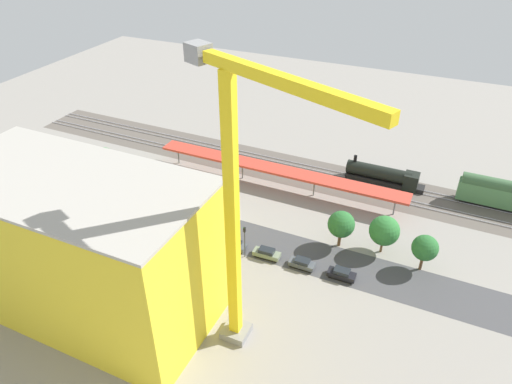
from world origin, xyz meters
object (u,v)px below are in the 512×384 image
object	(u,v)px
locomotive	(385,176)
street_tree_1	(101,163)
passenger_coach	(509,195)
parked_car_2	(267,253)
street_tree_3	(384,231)
parked_car_1	(302,264)
box_truck_0	(79,224)
tower_crane	(240,204)
parked_car_0	(342,274)
parked_car_5	(176,227)
parked_car_4	(207,238)
parked_car_3	(234,245)
traffic_light	(245,237)
box_truck_1	(78,225)
street_tree_4	(103,162)
parked_car_6	(146,221)
construction_building	(82,249)
street_tree_2	(341,224)
platform_canopy_near	(277,170)
street_tree_0	(425,248)

from	to	relation	value
locomotive	street_tree_1	size ratio (longest dim) A/B	2.01
passenger_coach	parked_car_2	bearing A→B (deg)	40.76
street_tree_3	parked_car_1	bearing A→B (deg)	39.64
box_truck_0	street_tree_3	size ratio (longest dim) A/B	1.28
passenger_coach	tower_crane	xyz separation A→B (m)	(33.66, 50.08, 19.92)
parked_car_0	street_tree_1	distance (m)	54.12
parked_car_1	parked_car_5	distance (m)	24.45
parked_car_1	parked_car_4	distance (m)	17.85
locomotive	parked_car_2	size ratio (longest dim) A/B	3.50
parked_car_3	traffic_light	size ratio (longest dim) A/B	0.68
box_truck_1	street_tree_4	world-z (taller)	street_tree_4
passenger_coach	parked_car_5	size ratio (longest dim) A/B	4.13
parked_car_1	box_truck_1	bearing A→B (deg)	10.42
locomotive	parked_car_4	world-z (taller)	locomotive
parked_car_2	parked_car_6	distance (m)	24.48
passenger_coach	construction_building	xyz separation A→B (m)	(56.99, 52.98, 7.63)
parked_car_2	street_tree_1	bearing A→B (deg)	-10.50
parked_car_4	street_tree_2	bearing A→B (deg)	-159.01
platform_canopy_near	parked_car_5	distance (m)	24.86
parked_car_0	parked_car_2	world-z (taller)	parked_car_0
parked_car_3	street_tree_1	world-z (taller)	street_tree_1
box_truck_0	parked_car_2	bearing A→B (deg)	-168.23
parked_car_6	street_tree_2	size ratio (longest dim) A/B	0.68
box_truck_0	parked_car_1	bearing A→B (deg)	-170.04
passenger_coach	construction_building	size ratio (longest dim) A/B	0.51
street_tree_4	traffic_light	xyz separation A→B (m)	(-37.46, 10.05, -0.91)
parked_car_1	passenger_coach	bearing A→B (deg)	-133.92
parked_car_6	parked_car_4	bearing A→B (deg)	-179.52
parked_car_2	street_tree_4	world-z (taller)	street_tree_4
platform_canopy_near	parked_car_1	bearing A→B (deg)	120.95
parked_car_1	parked_car_6	world-z (taller)	parked_car_1
parked_car_6	platform_canopy_near	bearing A→B (deg)	-128.33
parked_car_0	street_tree_2	distance (m)	9.19
platform_canopy_near	construction_building	size ratio (longest dim) A/B	1.49
parked_car_5	tower_crane	world-z (taller)	tower_crane
platform_canopy_near	parked_car_3	xyz separation A→B (m)	(-0.73, 22.16, -3.35)
locomotive	parked_car_5	xyz separation A→B (m)	(31.97, 32.32, -1.07)
passenger_coach	parked_car_6	bearing A→B (deg)	27.89
parked_car_1	street_tree_4	bearing A→B (deg)	-10.33
parked_car_2	platform_canopy_near	bearing A→B (deg)	-72.85
parked_car_4	locomotive	bearing A→B (deg)	-127.79
street_tree_2	construction_building	bearing A→B (deg)	43.76
parked_car_6	traffic_light	distance (m)	21.32
parked_car_3	street_tree_0	distance (m)	31.77
parked_car_1	parked_car_3	xyz separation A→B (m)	(12.42, 0.23, 0.02)
parked_car_2	parked_car_4	size ratio (longest dim) A/B	1.03
street_tree_4	parked_car_6	bearing A→B (deg)	151.09
parked_car_1	box_truck_1	world-z (taller)	box_truck_1
locomotive	parked_car_2	bearing A→B (deg)	66.76
box_truck_1	parked_car_5	bearing A→B (deg)	-155.11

